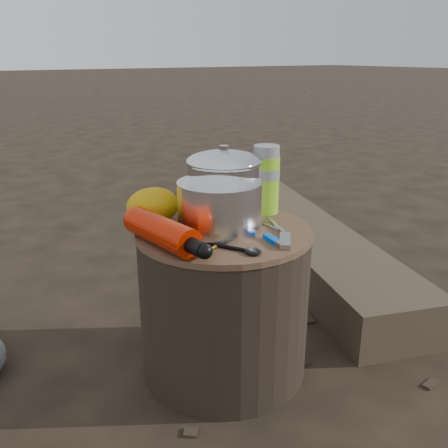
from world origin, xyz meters
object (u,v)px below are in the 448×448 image
camping_pot (224,186)px  fuel_bottle (162,232)px  log_main (288,228)px  travel_mug (226,192)px  thermos (266,180)px  stump (224,301)px

camping_pot → fuel_bottle: (-0.24, -0.08, -0.07)m
log_main → fuel_bottle: size_ratio=6.54×
fuel_bottle → travel_mug: travel_mug is taller
camping_pot → fuel_bottle: bearing=-161.6°
camping_pot → thermos: size_ratio=1.03×
fuel_bottle → thermos: bearing=4.1°
stump → camping_pot: 0.35m
thermos → travel_mug: size_ratio=1.64×
camping_pot → travel_mug: bearing=53.7°
fuel_bottle → travel_mug: 0.34m
fuel_bottle → camping_pot: bearing=10.4°
stump → thermos: size_ratio=2.40×
log_main → camping_pot: size_ratio=9.79×
log_main → fuel_bottle: bearing=-127.1°
stump → thermos: (0.20, 0.06, 0.34)m
camping_pot → travel_mug: 0.11m
thermos → travel_mug: thermos is taller
fuel_bottle → thermos: 0.41m
stump → log_main: bearing=40.0°
log_main → camping_pot: bearing=-123.2°
stump → log_main: 1.12m
camping_pot → thermos: camping_pot is taller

